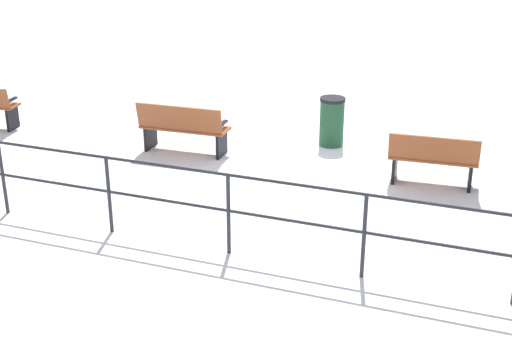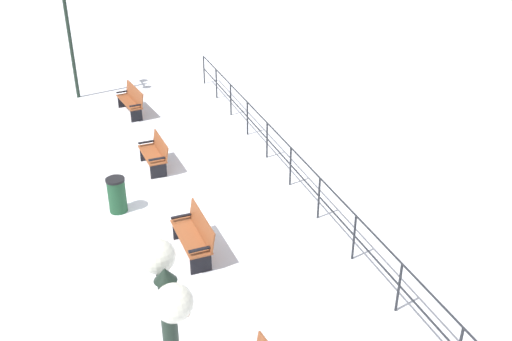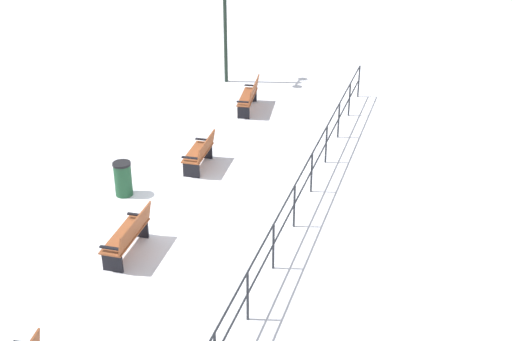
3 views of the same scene
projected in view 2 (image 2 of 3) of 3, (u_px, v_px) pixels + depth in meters
ground_plane at (174, 205)px, 14.27m from camera, size 80.00×80.00×0.00m
bench_nearest at (131, 100)px, 19.42m from camera, size 0.73×1.74×0.93m
bench_second at (155, 153)px, 15.84m from camera, size 0.64×1.40×0.88m
bench_third at (195, 235)px, 12.26m from camera, size 0.63×1.59×0.93m
lamppost_near at (65, 4)px, 19.52m from camera, size 0.32×1.13×4.60m
waterfront_railing at (291, 160)px, 14.85m from camera, size 0.05×17.38×1.11m
trash_bin at (117, 195)px, 13.82m from camera, size 0.46×0.46×0.89m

